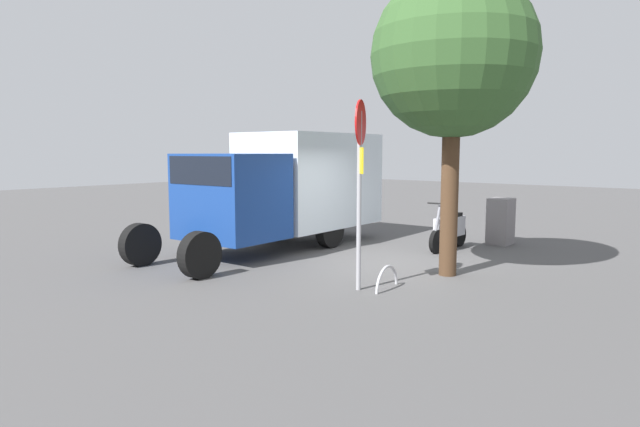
{
  "coord_description": "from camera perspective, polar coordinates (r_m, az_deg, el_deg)",
  "views": [
    {
      "loc": [
        9.71,
        6.29,
        2.4
      ],
      "look_at": [
        1.11,
        -0.71,
        1.12
      ],
      "focal_mm": 30.37,
      "sensor_mm": 36.0,
      "label": 1
    }
  ],
  "objects": [
    {
      "name": "ground_plane",
      "position": [
        11.81,
        6.1,
        -5.19
      ],
      "size": [
        60.0,
        60.0,
        0.0
      ],
      "primitive_type": "plane",
      "color": "#4A494A"
    },
    {
      "name": "box_truck_near",
      "position": [
        13.57,
        -3.56,
        3.11
      ],
      "size": [
        6.92,
        2.39,
        2.86
      ],
      "rotation": [
        0.0,
        0.0,
        0.03
      ],
      "color": "black",
      "rests_on": "ground"
    },
    {
      "name": "motorcycle",
      "position": [
        13.62,
        13.46,
        -1.55
      ],
      "size": [
        1.81,
        0.55,
        1.2
      ],
      "rotation": [
        0.0,
        0.0,
        -0.01
      ],
      "color": "black",
      "rests_on": "ground"
    },
    {
      "name": "stop_sign",
      "position": [
        9.24,
        4.22,
        5.18
      ],
      "size": [
        0.71,
        0.33,
        3.27
      ],
      "color": "#9E9EA3",
      "rests_on": "ground"
    },
    {
      "name": "street_tree",
      "position": [
        10.79,
        13.87,
        15.78
      ],
      "size": [
        3.09,
        3.09,
        5.74
      ],
      "color": "#47301E",
      "rests_on": "ground"
    },
    {
      "name": "utility_cabinet",
      "position": [
        14.75,
        18.5,
        -0.78
      ],
      "size": [
        0.64,
        0.54,
        1.2
      ],
      "primitive_type": "cube",
      "rotation": [
        0.0,
        0.0,
        -0.0
      ],
      "color": "slate",
      "rests_on": "ground"
    },
    {
      "name": "bike_rack_hoop",
      "position": [
        9.65,
        7.06,
        -7.89
      ],
      "size": [
        0.85,
        0.15,
        0.85
      ],
      "primitive_type": "torus",
      "rotation": [
        1.57,
        0.0,
        0.12
      ],
      "color": "#B7B7BC",
      "rests_on": "ground"
    }
  ]
}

